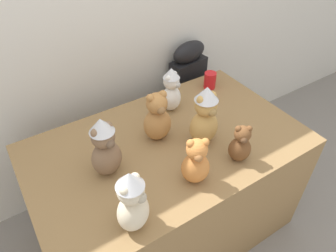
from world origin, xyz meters
The scene contains 11 objects.
wall_back centered at (0.00, 0.95, 1.30)m, with size 7.00×0.08×2.60m, color silver.
display_table centered at (0.00, 0.25, 0.40)m, with size 1.50×0.91×0.79m, color olive.
instrument_case centered at (0.55, 0.83, 0.51)m, with size 0.29×0.16×1.01m.
teddy_bear_chestnut centered at (0.24, -0.04, 0.90)m, with size 0.15×0.14×0.22m.
teddy_bear_mocha centered at (-0.35, 0.24, 0.96)m, with size 0.18×0.16×0.33m.
teddy_bear_honey centered at (0.17, 0.16, 0.96)m, with size 0.16×0.14×0.35m.
teddy_bear_cream centered at (-0.39, -0.09, 0.95)m, with size 0.19×0.18×0.32m.
teddy_bear_ginger centered at (-0.03, -0.04, 0.92)m, with size 0.17×0.16×0.26m.
teddy_bear_snow centered at (0.18, 0.50, 0.93)m, with size 0.16×0.15×0.29m.
teddy_bear_caramel centered at (-0.02, 0.32, 0.93)m, with size 0.16×0.14×0.30m.
party_cup_red centered at (0.53, 0.56, 0.85)m, with size 0.08×0.08×0.11m, color red.
Camera 1 is at (-0.66, -0.78, 1.95)m, focal length 33.08 mm.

